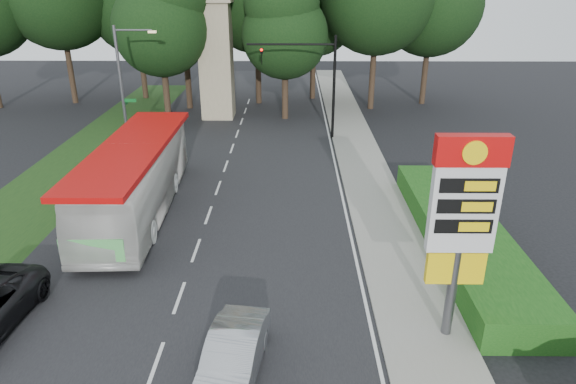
{
  "coord_description": "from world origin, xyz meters",
  "views": [
    {
      "loc": [
        4.15,
        -11.76,
        10.96
      ],
      "look_at": [
        3.95,
        8.83,
        2.2
      ],
      "focal_mm": 32.0,
      "sensor_mm": 36.0,
      "label": 1
    }
  ],
  "objects_px": {
    "monument": "(216,54)",
    "transit_bus": "(136,179)",
    "sedan_silver": "(233,357)",
    "gas_station_pylon": "(463,213)",
    "traffic_signal_mast": "(315,73)",
    "streetlight_signs": "(124,82)"
  },
  "relations": [
    {
      "from": "monument",
      "to": "transit_bus",
      "type": "bearing_deg",
      "value": -94.61
    },
    {
      "from": "gas_station_pylon",
      "to": "streetlight_signs",
      "type": "distance_m",
      "value": 25.74
    },
    {
      "from": "streetlight_signs",
      "to": "sedan_silver",
      "type": "relative_size",
      "value": 1.86
    },
    {
      "from": "transit_bus",
      "to": "traffic_signal_mast",
      "type": "bearing_deg",
      "value": 51.45
    },
    {
      "from": "traffic_signal_mast",
      "to": "transit_bus",
      "type": "bearing_deg",
      "value": -126.12
    },
    {
      "from": "traffic_signal_mast",
      "to": "monument",
      "type": "distance_m",
      "value": 9.76
    },
    {
      "from": "gas_station_pylon",
      "to": "transit_bus",
      "type": "height_order",
      "value": "gas_station_pylon"
    },
    {
      "from": "gas_station_pylon",
      "to": "traffic_signal_mast",
      "type": "height_order",
      "value": "traffic_signal_mast"
    },
    {
      "from": "traffic_signal_mast",
      "to": "sedan_silver",
      "type": "bearing_deg",
      "value": -97.73
    },
    {
      "from": "gas_station_pylon",
      "to": "monument",
      "type": "height_order",
      "value": "monument"
    },
    {
      "from": "transit_bus",
      "to": "sedan_silver",
      "type": "relative_size",
      "value": 2.92
    },
    {
      "from": "traffic_signal_mast",
      "to": "gas_station_pylon",
      "type": "bearing_deg",
      "value": -80.91
    },
    {
      "from": "streetlight_signs",
      "to": "transit_bus",
      "type": "bearing_deg",
      "value": -71.78
    },
    {
      "from": "gas_station_pylon",
      "to": "monument",
      "type": "xyz_separation_m",
      "value": [
        -11.2,
        28.01,
        0.66
      ]
    },
    {
      "from": "traffic_signal_mast",
      "to": "monument",
      "type": "bearing_deg",
      "value": 142.0
    },
    {
      "from": "gas_station_pylon",
      "to": "streetlight_signs",
      "type": "bearing_deg",
      "value": 128.96
    },
    {
      "from": "transit_bus",
      "to": "sedan_silver",
      "type": "distance_m",
      "value": 12.88
    },
    {
      "from": "gas_station_pylon",
      "to": "transit_bus",
      "type": "bearing_deg",
      "value": 143.43
    },
    {
      "from": "sedan_silver",
      "to": "monument",
      "type": "bearing_deg",
      "value": 105.88
    },
    {
      "from": "monument",
      "to": "transit_bus",
      "type": "distance_m",
      "value": 18.94
    },
    {
      "from": "traffic_signal_mast",
      "to": "streetlight_signs",
      "type": "xyz_separation_m",
      "value": [
        -12.67,
        -1.99,
        -0.23
      ]
    },
    {
      "from": "traffic_signal_mast",
      "to": "transit_bus",
      "type": "relative_size",
      "value": 0.57
    }
  ]
}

